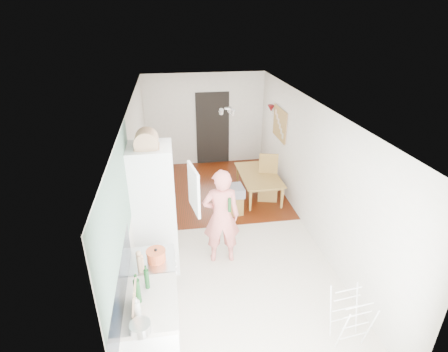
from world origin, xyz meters
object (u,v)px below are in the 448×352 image
object	(u,v)px
person	(221,209)
dining_chair	(268,178)
stool	(234,204)
drying_rack	(350,319)
dining_table	(259,186)

from	to	relation	value
person	dining_chair	xyz separation A→B (m)	(1.37, 1.99, -0.49)
stool	drying_rack	distance (m)	3.47
dining_chair	drying_rack	bearing A→B (deg)	-75.97
person	dining_table	xyz separation A→B (m)	(1.22, 2.17, -0.77)
dining_table	dining_chair	bearing A→B (deg)	-141.72
dining_table	stool	xyz separation A→B (m)	(-0.75, -0.72, -0.00)
dining_table	drying_rack	distance (m)	4.08
stool	person	bearing A→B (deg)	-108.30
person	stool	world-z (taller)	person
person	dining_table	size ratio (longest dim) A/B	1.54
stool	drying_rack	xyz separation A→B (m)	(0.88, -3.36, 0.15)
dining_chair	drying_rack	size ratio (longest dim) A/B	1.36
dining_chair	drying_rack	distance (m)	3.90
person	drying_rack	size ratio (longest dim) A/B	2.68
dining_chair	drying_rack	xyz separation A→B (m)	(-0.00, -3.89, -0.13)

